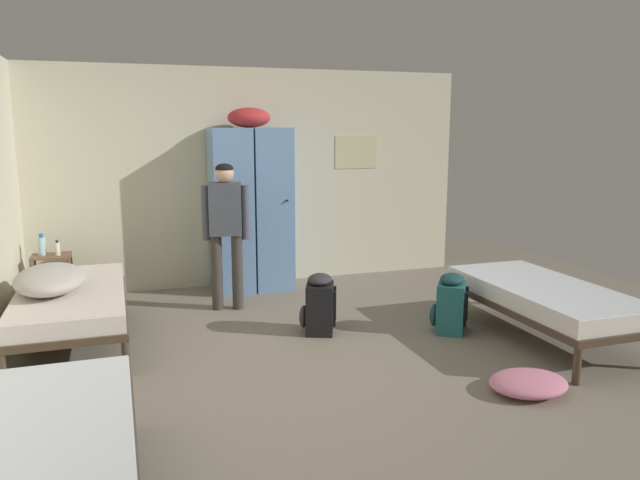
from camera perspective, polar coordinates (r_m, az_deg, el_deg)
The scene contains 14 objects.
ground_plane at distance 4.99m, azimuth 1.01°, elevation -11.33°, with size 8.63×8.63×0.00m, color gray.
room_backdrop at distance 5.74m, azimuth -15.99°, elevation 4.19°, with size 5.18×5.46×2.53m.
locker_bank at distance 6.99m, azimuth -6.49°, elevation 3.18°, with size 0.90×0.55×2.07m.
shelf_unit at distance 6.85m, azimuth -23.76°, elevation -3.13°, with size 0.38×0.30×0.57m.
bed_right at distance 5.76m, azimuth 20.23°, elevation -5.00°, with size 0.90×1.90×0.49m.
bed_left_rear at distance 5.71m, azimuth -22.26°, elevation -5.28°, with size 0.90×1.90×0.49m.
bed_left_front at distance 3.19m, azimuth -25.22°, elevation -18.16°, with size 0.90×1.90×0.49m.
bedding_heap at distance 5.60m, azimuth -23.98°, elevation -3.37°, with size 0.56×0.86×0.22m.
person_traveler at distance 6.22m, azimuth -8.82°, elevation 1.62°, with size 0.47×0.26×1.50m.
water_bottle at distance 6.81m, azimuth -24.62°, elevation -0.48°, with size 0.08×0.08×0.22m.
lotion_bottle at distance 6.74m, azimuth -23.38°, elevation -0.74°, with size 0.05×0.05×0.16m.
backpack_teal at distance 5.72m, azimuth 12.08°, elevation -5.93°, with size 0.41×0.41×0.55m.
backpack_black at distance 5.58m, azimuth -0.12°, elevation -6.10°, with size 0.40×0.39×0.55m.
clothes_pile_pink at distance 4.68m, azimuth 18.94°, elevation -12.57°, with size 0.57×0.47×0.13m.
Camera 1 is at (-1.56, -4.36, 1.86)m, focal length 34.15 mm.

